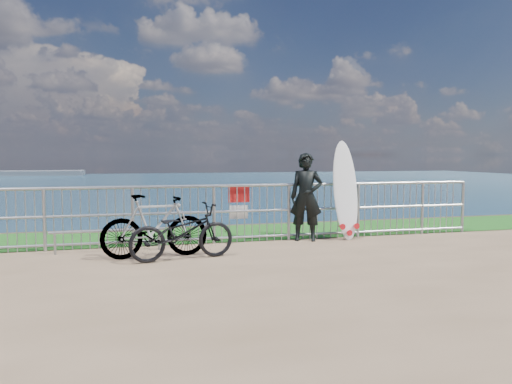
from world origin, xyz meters
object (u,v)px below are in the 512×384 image
object	(u,v)px
surfer	(306,197)
surfboard	(346,194)
bicycle_far	(155,226)
bicycle_near	(182,232)

from	to	relation	value
surfer	surfboard	bearing A→B (deg)	21.97
surfboard	bicycle_far	bearing A→B (deg)	-166.89
surfer	bicycle_near	distance (m)	2.85
bicycle_near	bicycle_far	xyz separation A→B (m)	(-0.41, 0.28, 0.07)
surfer	bicycle_far	distance (m)	3.13
surfboard	bicycle_near	size ratio (longest dim) A/B	1.15
surfboard	bicycle_far	world-z (taller)	surfboard
surfboard	surfer	bearing A→B (deg)	179.13
bicycle_far	surfer	bearing A→B (deg)	-77.64
surfer	bicycle_far	world-z (taller)	surfer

